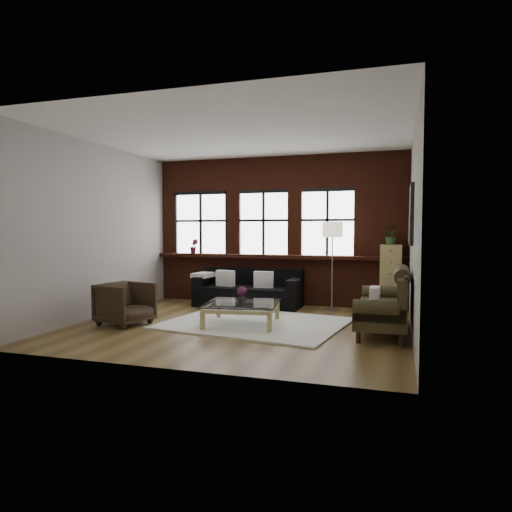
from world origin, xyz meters
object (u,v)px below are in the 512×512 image
(armchair, at_px, (125,304))
(vase, at_px, (242,298))
(vintage_settee, at_px, (382,300))
(coffee_table, at_px, (242,314))
(dark_sofa, at_px, (248,288))
(floor_lamp, at_px, (332,263))
(drawer_chest, at_px, (391,278))

(armchair, height_order, vase, armchair)
(vintage_settee, xyz_separation_m, coffee_table, (-2.27, -0.20, -0.32))
(dark_sofa, xyz_separation_m, coffee_table, (0.51, -1.87, -0.21))
(vase, bearing_deg, floor_lamp, 55.63)
(armchair, xyz_separation_m, vase, (1.93, 0.52, 0.11))
(vintage_settee, distance_m, floor_lamp, 1.98)
(vintage_settee, height_order, drawer_chest, drawer_chest)
(coffee_table, distance_m, vase, 0.28)
(vintage_settee, distance_m, coffee_table, 2.30)
(dark_sofa, height_order, coffee_table, dark_sofa)
(vintage_settee, distance_m, armchair, 4.26)
(dark_sofa, relative_size, floor_lamp, 1.15)
(coffee_table, distance_m, floor_lamp, 2.35)
(floor_lamp, bearing_deg, vase, -124.37)
(dark_sofa, height_order, vintage_settee, vintage_settee)
(vase, height_order, floor_lamp, floor_lamp)
(vintage_settee, xyz_separation_m, drawer_chest, (0.10, 1.93, 0.15))
(armchair, bearing_deg, vase, -61.69)
(coffee_table, relative_size, vase, 7.43)
(armchair, distance_m, drawer_chest, 5.06)
(armchair, xyz_separation_m, coffee_table, (1.93, 0.52, -0.17))
(coffee_table, height_order, floor_lamp, floor_lamp)
(coffee_table, distance_m, drawer_chest, 3.22)
(armchair, relative_size, coffee_table, 0.66)
(coffee_table, bearing_deg, armchair, -165.05)
(armchair, bearing_deg, vintage_settee, -66.97)
(coffee_table, bearing_deg, vintage_settee, 5.03)
(vintage_settee, xyz_separation_m, vase, (-2.27, -0.20, -0.04))
(vintage_settee, distance_m, vase, 2.28)
(vase, height_order, drawer_chest, drawer_chest)
(floor_lamp, bearing_deg, vintage_settee, -58.18)
(vase, xyz_separation_m, floor_lamp, (1.25, 1.83, 0.49))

